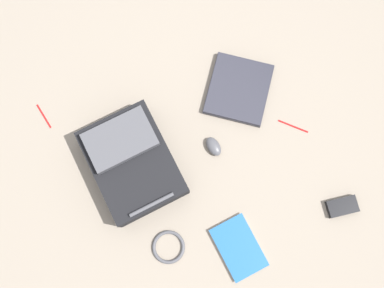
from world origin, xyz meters
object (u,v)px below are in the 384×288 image
object	(u,v)px
pen_blue	(293,126)
power_brick	(342,206)
backpack	(132,162)
pen_black	(44,116)
book_red	(239,247)
cable_coil	(169,247)
computer_mouse	(214,146)
laptop	(239,89)

from	to	relation	value
pen_blue	power_brick	bearing A→B (deg)	90.68
backpack	pen_black	distance (m)	0.49
pen_blue	book_red	bearing A→B (deg)	36.68
cable_coil	power_brick	distance (m)	0.79
computer_mouse	pen_blue	xyz separation A→B (m)	(-0.37, 0.08, -0.02)
book_red	computer_mouse	world-z (taller)	computer_mouse
power_brick	pen_black	distance (m)	1.42
cable_coil	power_brick	world-z (taller)	power_brick
laptop	pen_black	world-z (taller)	laptop
computer_mouse	backpack	bearing A→B (deg)	-18.06
backpack	computer_mouse	world-z (taller)	backpack
backpack	computer_mouse	bearing A→B (deg)	164.90
computer_mouse	power_brick	world-z (taller)	computer_mouse
laptop	pen_blue	size ratio (longest dim) A/B	2.84
laptop	pen_black	distance (m)	0.92
book_red	computer_mouse	bearing A→B (deg)	-104.17
book_red	power_brick	xyz separation A→B (m)	(-0.49, 0.06, 0.00)
pen_black	computer_mouse	bearing A→B (deg)	142.04
computer_mouse	pen_black	world-z (taller)	computer_mouse
power_brick	pen_blue	distance (m)	0.42
computer_mouse	cable_coil	world-z (taller)	computer_mouse
computer_mouse	pen_black	bearing A→B (deg)	-40.92
pen_black	cable_coil	bearing A→B (deg)	107.37
pen_blue	laptop	bearing A→B (deg)	-62.42
laptop	backpack	bearing A→B (deg)	8.79
laptop	cable_coil	distance (m)	0.79
backpack	power_brick	bearing A→B (deg)	140.97
laptop	computer_mouse	size ratio (longest dim) A/B	4.37
backpack	laptop	bearing A→B (deg)	-171.21
power_brick	pen_black	size ratio (longest dim) A/B	1.01
cable_coil	computer_mouse	bearing A→B (deg)	-141.63
cable_coil	backpack	bearing A→B (deg)	-93.61
computer_mouse	power_brick	bearing A→B (deg)	124.18
laptop	book_red	size ratio (longest dim) A/B	1.64
book_red	cable_coil	world-z (taller)	book_red
pen_black	laptop	bearing A→B (deg)	160.57
cable_coil	pen_blue	bearing A→B (deg)	-163.76
backpack	pen_black	size ratio (longest dim) A/B	3.41
book_red	cable_coil	size ratio (longest dim) A/B	1.74
backpack	book_red	world-z (taller)	backpack
computer_mouse	cable_coil	xyz separation A→B (m)	(0.38, 0.30, -0.01)
computer_mouse	cable_coil	size ratio (longest dim) A/B	0.65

